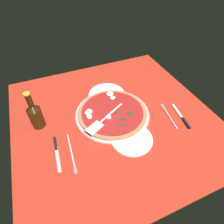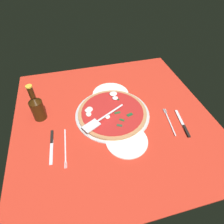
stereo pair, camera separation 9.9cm
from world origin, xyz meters
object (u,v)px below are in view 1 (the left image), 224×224
(dinner_plate_right, at_px, (132,139))
(place_setting_far, at_px, (176,117))
(pizza, at_px, (112,112))
(dinner_plate_left, at_px, (107,94))
(pizza_server, at_px, (104,119))
(place_setting_near, at_px, (64,152))
(beer_bottle, at_px, (35,115))

(dinner_plate_right, bearing_deg, place_setting_far, 97.78)
(pizza, bearing_deg, dinner_plate_left, 167.70)
(pizza_server, bearing_deg, dinner_plate_left, -142.59)
(place_setting_near, bearing_deg, dinner_plate_right, 83.78)
(pizza, height_order, place_setting_near, pizza)
(dinner_plate_left, bearing_deg, place_setting_far, 40.51)
(pizza, relative_size, beer_bottle, 1.73)
(beer_bottle, bearing_deg, pizza_server, 68.61)
(dinner_plate_left, relative_size, place_setting_near, 0.95)
(dinner_plate_right, distance_m, beer_bottle, 0.48)
(beer_bottle, bearing_deg, pizza, 79.56)
(pizza_server, height_order, beer_bottle, beer_bottle)
(pizza_server, relative_size, place_setting_near, 1.04)
(pizza, xyz_separation_m, place_setting_near, (0.14, -0.29, -0.01))
(dinner_plate_left, distance_m, pizza_server, 0.24)
(dinner_plate_right, height_order, place_setting_far, place_setting_far)
(dinner_plate_left, relative_size, beer_bottle, 1.03)
(pizza, relative_size, pizza_server, 1.54)
(place_setting_near, bearing_deg, pizza_server, 114.08)
(dinner_plate_left, bearing_deg, place_setting_near, -47.34)
(pizza, relative_size, place_setting_near, 1.61)
(dinner_plate_right, height_order, pizza_server, pizza_server)
(place_setting_near, relative_size, beer_bottle, 1.08)
(dinner_plate_left, relative_size, pizza, 0.59)
(beer_bottle, bearing_deg, place_setting_near, 20.94)
(pizza, height_order, pizza_server, pizza_server)
(place_setting_far, bearing_deg, place_setting_near, 97.45)
(pizza, distance_m, beer_bottle, 0.38)
(place_setting_far, relative_size, beer_bottle, 1.00)
(dinner_plate_right, bearing_deg, dinner_plate_left, 178.19)
(pizza, distance_m, place_setting_far, 0.34)
(dinner_plate_right, height_order, pizza, pizza)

